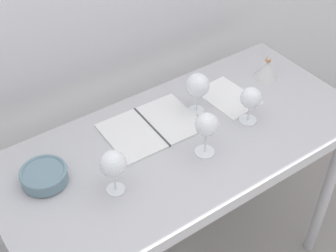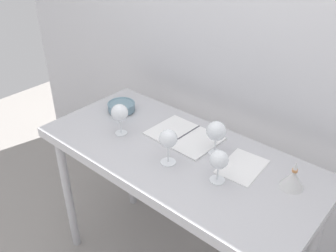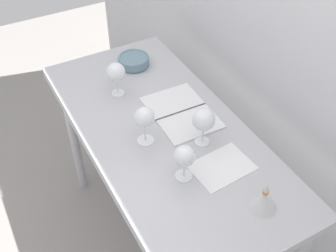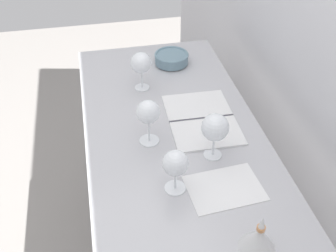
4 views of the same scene
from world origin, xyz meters
The scene contains 10 objects.
back_wall centered at (0.00, 0.49, 1.30)m, with size 3.80×0.04×2.60m, color silver.
steel_counter centered at (0.00, -0.01, 0.79)m, with size 1.40×0.65×0.90m.
wine_glass_far_right centered at (0.14, 0.10, 1.02)m, with size 0.09×0.09×0.17m.
wine_glass_near_left centered at (-0.32, -0.08, 1.02)m, with size 0.09×0.09×0.17m.
wine_glass_near_center centered at (0.02, -0.10, 1.03)m, with size 0.08×0.08×0.17m.
wine_glass_near_right centered at (0.27, -0.06, 1.01)m, with size 0.08×0.08×0.15m.
open_notebook centered at (-0.06, 0.11, 0.90)m, with size 0.36×0.26×0.01m.
tasting_sheet_upper centered at (0.30, 0.09, 0.90)m, with size 0.17×0.23×0.00m, color white.
tasting_bowl centered at (-0.50, 0.09, 0.93)m, with size 0.16×0.16×0.05m.
decanter_funnel centered at (0.52, 0.11, 0.94)m, with size 0.10×0.10×0.13m.
Camera 4 is at (1.12, -0.26, 1.86)m, focal length 43.48 mm.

